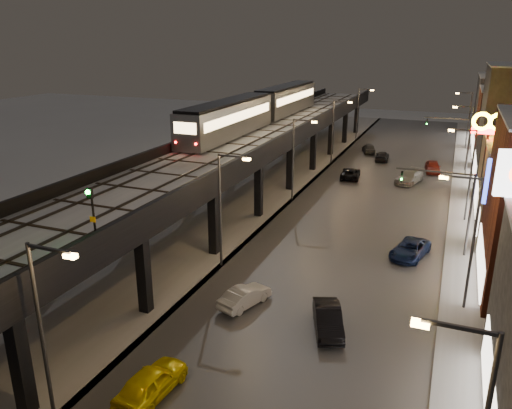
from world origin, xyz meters
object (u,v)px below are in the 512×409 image
(subway_train, at_px, (261,107))
(car_onc_white, at_px, (410,177))
(car_near_white, at_px, (245,297))
(car_onc_red, at_px, (433,167))
(car_mid_silver, at_px, (350,174))
(car_onc_dark, at_px, (410,250))
(car_taxi, at_px, (151,383))
(car_onc_silver, at_px, (328,320))
(rail_signal, at_px, (91,204))
(car_mid_dark, at_px, (382,156))
(car_far_white, at_px, (369,149))

(subway_train, height_order, car_onc_white, subway_train)
(car_near_white, relative_size, car_onc_red, 0.89)
(car_mid_silver, height_order, car_onc_dark, same)
(car_taxi, height_order, car_onc_silver, car_taxi)
(car_near_white, distance_m, car_mid_silver, 34.38)
(car_near_white, xyz_separation_m, car_onc_white, (7.17, 34.88, 0.10))
(rail_signal, xyz_separation_m, car_onc_red, (15.06, 48.65, -7.99))
(subway_train, distance_m, car_onc_white, 20.67)
(subway_train, relative_size, car_mid_dark, 8.98)
(subway_train, relative_size, car_onc_red, 8.80)
(car_near_white, height_order, car_onc_white, car_onc_white)
(car_onc_white, bearing_deg, car_mid_dark, 130.71)
(car_taxi, bearing_deg, subway_train, -71.34)
(car_onc_silver, height_order, car_onc_red, car_onc_red)
(car_near_white, height_order, car_mid_dark, car_near_white)
(car_mid_silver, xyz_separation_m, car_onc_white, (7.20, 0.50, 0.10))
(rail_signal, distance_m, car_far_white, 58.36)
(car_onc_white, distance_m, car_onc_red, 6.82)
(rail_signal, height_order, car_near_white, rail_signal)
(subway_train, bearing_deg, car_near_white, -70.45)
(car_mid_dark, bearing_deg, car_onc_red, 143.72)
(car_onc_red, bearing_deg, rail_signal, -115.09)
(rail_signal, bearing_deg, car_mid_silver, 82.49)
(car_near_white, bearing_deg, rail_signal, 71.89)
(rail_signal, bearing_deg, car_taxi, -28.16)
(rail_signal, bearing_deg, subway_train, 98.88)
(rail_signal, height_order, car_mid_silver, rail_signal)
(car_mid_silver, distance_m, car_far_white, 15.84)
(car_taxi, height_order, car_onc_red, car_onc_red)
(rail_signal, xyz_separation_m, car_onc_white, (12.71, 42.24, -7.99))
(rail_signal, height_order, car_taxi, rail_signal)
(subway_train, xyz_separation_m, car_onc_dark, (21.34, -21.47, -7.87))
(car_onc_red, bearing_deg, subway_train, -168.23)
(car_near_white, height_order, car_onc_red, car_onc_red)
(subway_train, height_order, rail_signal, subway_train)
(car_near_white, distance_m, car_onc_red, 42.37)
(subway_train, xyz_separation_m, car_onc_red, (21.46, 7.67, -7.77))
(car_far_white, xyz_separation_m, car_onc_white, (7.58, -15.34, 0.04))
(car_near_white, xyz_separation_m, car_onc_red, (9.52, 41.28, 0.11))
(rail_signal, relative_size, car_onc_red, 0.67)
(rail_signal, xyz_separation_m, car_onc_dark, (14.94, 19.51, -8.09))
(car_taxi, distance_m, car_onc_red, 52.19)
(car_near_white, bearing_deg, car_mid_silver, -71.09)
(car_taxi, height_order, car_near_white, car_taxi)
(car_mid_dark, distance_m, car_far_white, 5.08)
(car_taxi, relative_size, car_mid_dark, 1.01)
(car_onc_white, bearing_deg, car_near_white, -85.03)
(rail_signal, xyz_separation_m, car_taxi, (4.68, -2.51, -7.99))
(car_far_white, distance_m, car_onc_red, 13.36)
(car_onc_red, bearing_deg, car_far_white, 130.15)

